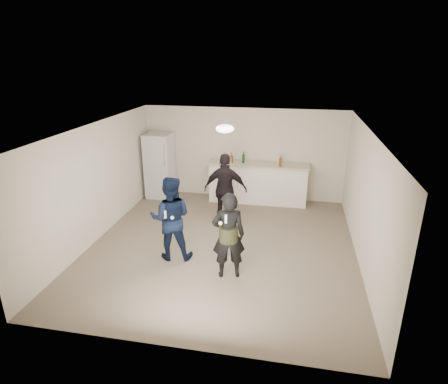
% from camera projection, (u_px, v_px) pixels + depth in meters
% --- Properties ---
extents(floor, '(6.00, 6.00, 0.00)m').
position_uv_depth(floor, '(222.00, 246.00, 7.96)').
color(floor, '#6B5B4C').
rests_on(floor, ground).
extents(ceiling, '(6.00, 6.00, 0.00)m').
position_uv_depth(ceiling, '(222.00, 129.00, 7.09)').
color(ceiling, silver).
rests_on(ceiling, wall_back).
extents(wall_back, '(6.00, 0.00, 6.00)m').
position_uv_depth(wall_back, '(243.00, 154.00, 10.29)').
color(wall_back, beige).
rests_on(wall_back, floor).
extents(wall_front, '(6.00, 0.00, 6.00)m').
position_uv_depth(wall_front, '(177.00, 271.00, 4.76)').
color(wall_front, beige).
rests_on(wall_front, floor).
extents(wall_left, '(0.00, 6.00, 6.00)m').
position_uv_depth(wall_left, '(96.00, 182.00, 8.01)').
color(wall_left, beige).
rests_on(wall_left, floor).
extents(wall_right, '(0.00, 6.00, 6.00)m').
position_uv_depth(wall_right, '(365.00, 200.00, 7.04)').
color(wall_right, beige).
rests_on(wall_right, floor).
extents(counter, '(2.60, 0.56, 1.05)m').
position_uv_depth(counter, '(258.00, 184.00, 10.15)').
color(counter, white).
rests_on(counter, floor).
extents(counter_top, '(2.68, 0.64, 0.04)m').
position_uv_depth(counter_top, '(259.00, 164.00, 9.96)').
color(counter_top, beige).
rests_on(counter_top, counter).
extents(fridge, '(0.70, 0.70, 1.80)m').
position_uv_depth(fridge, '(160.00, 166.00, 10.45)').
color(fridge, silver).
rests_on(fridge, floor).
extents(fridge_handle, '(0.02, 0.02, 0.60)m').
position_uv_depth(fridge_handle, '(164.00, 156.00, 9.92)').
color(fridge_handle, silver).
rests_on(fridge_handle, fridge).
extents(ceiling_dome, '(0.36, 0.36, 0.16)m').
position_uv_depth(ceiling_dome, '(225.00, 129.00, 7.38)').
color(ceiling_dome, white).
rests_on(ceiling_dome, ceiling).
extents(shaker, '(0.08, 0.08, 0.17)m').
position_uv_depth(shaker, '(231.00, 160.00, 9.99)').
color(shaker, '#BCBCC1').
rests_on(shaker, counter_top).
extents(man, '(0.92, 0.77, 1.69)m').
position_uv_depth(man, '(171.00, 218.00, 7.25)').
color(man, '#102043').
rests_on(man, floor).
extents(woman, '(0.67, 0.52, 1.63)m').
position_uv_depth(woman, '(229.00, 236.00, 6.63)').
color(woman, black).
rests_on(woman, floor).
extents(camo_shorts, '(0.34, 0.34, 0.28)m').
position_uv_depth(camo_shorts, '(229.00, 234.00, 6.62)').
color(camo_shorts, '#363C1B').
rests_on(camo_shorts, woman).
extents(spectator, '(1.03, 0.48, 1.72)m').
position_uv_depth(spectator, '(226.00, 190.00, 8.73)').
color(spectator, black).
rests_on(spectator, floor).
extents(remote_man, '(0.04, 0.04, 0.15)m').
position_uv_depth(remote_man, '(165.00, 214.00, 6.92)').
color(remote_man, silver).
rests_on(remote_man, man).
extents(nunchuk_man, '(0.07, 0.07, 0.07)m').
position_uv_depth(nunchuk_man, '(172.00, 218.00, 6.95)').
color(nunchuk_man, white).
rests_on(nunchuk_man, man).
extents(remote_woman, '(0.04, 0.04, 0.15)m').
position_uv_depth(remote_woman, '(226.00, 219.00, 6.25)').
color(remote_woman, silver).
rests_on(remote_woman, woman).
extents(nunchuk_woman, '(0.07, 0.07, 0.07)m').
position_uv_depth(nunchuk_woman, '(220.00, 223.00, 6.33)').
color(nunchuk_woman, white).
rests_on(nunchuk_woman, woman).
extents(bottle_cluster, '(1.37, 0.39, 0.23)m').
position_uv_depth(bottle_cluster, '(257.00, 160.00, 9.89)').
color(bottle_cluster, brown).
rests_on(bottle_cluster, counter_top).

